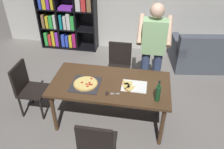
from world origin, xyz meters
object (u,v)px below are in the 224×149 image
at_px(dining_table, 110,87).
at_px(pepperoni_pizza_on_tray, 86,84).
at_px(chair_near_camera, 97,144).
at_px(kitchen_scissors, 110,94).
at_px(bookshelf, 66,11).
at_px(wine_bottle, 158,93).
at_px(chair_far_side, 119,64).
at_px(couch, 213,54).
at_px(person_serving_pizza, 153,49).
at_px(chair_left_end, 28,86).

xyz_separation_m(dining_table, pepperoni_pizza_on_tray, (-0.35, -0.10, 0.09)).
distance_m(chair_near_camera, kitchen_scissors, 0.72).
bearing_deg(bookshelf, wine_bottle, -50.57).
xyz_separation_m(chair_far_side, couch, (1.91, 1.06, -0.21)).
xyz_separation_m(pepperoni_pizza_on_tray, kitchen_scissors, (0.39, -0.15, -0.01)).
xyz_separation_m(dining_table, person_serving_pizza, (0.58, 0.71, 0.32)).
height_order(chair_far_side, wine_bottle, wine_bottle).
height_order(bookshelf, kitchen_scissors, bookshelf).
xyz_separation_m(dining_table, chair_far_side, (0.00, 0.93, -0.16)).
distance_m(dining_table, person_serving_pizza, 0.97).
bearing_deg(pepperoni_pizza_on_tray, couch, 42.82).
bearing_deg(bookshelf, person_serving_pizza, -38.81).
xyz_separation_m(chair_left_end, bookshelf, (-0.13, 2.38, 0.42)).
bearing_deg(chair_far_side, pepperoni_pizza_on_tray, -108.57).
bearing_deg(wine_bottle, chair_near_camera, -136.01).
xyz_separation_m(chair_far_side, person_serving_pizza, (0.58, -0.22, 0.49)).
bearing_deg(dining_table, kitchen_scissors, -80.73).
relative_size(bookshelf, kitchen_scissors, 9.91).
distance_m(chair_far_side, kitchen_scissors, 1.20).
relative_size(bookshelf, wine_bottle, 6.17).
height_order(chair_far_side, person_serving_pizza, person_serving_pizza).
xyz_separation_m(chair_far_side, bookshelf, (-1.49, 1.45, 0.42)).
bearing_deg(chair_left_end, bookshelf, 93.12).
height_order(couch, kitchen_scissors, couch).
bearing_deg(chair_left_end, person_serving_pizza, 20.03).
distance_m(chair_near_camera, chair_far_side, 1.86).
bearing_deg(person_serving_pizza, couch, 43.93).
distance_m(chair_near_camera, wine_bottle, 1.01).
relative_size(dining_table, chair_left_end, 1.95).
height_order(bookshelf, person_serving_pizza, bookshelf).
xyz_separation_m(wine_bottle, kitchen_scissors, (-0.64, 0.02, -0.11)).
bearing_deg(chair_far_side, chair_near_camera, -90.00).
relative_size(bookshelf, pepperoni_pizza_on_tray, 4.72).
xyz_separation_m(bookshelf, kitchen_scissors, (1.53, -2.62, -0.17)).
relative_size(chair_far_side, kitchen_scissors, 4.57).
relative_size(couch, bookshelf, 0.93).
distance_m(chair_far_side, pepperoni_pizza_on_tray, 1.12).
height_order(chair_near_camera, couch, chair_near_camera).
xyz_separation_m(bookshelf, wine_bottle, (2.17, -2.64, -0.06)).
bearing_deg(kitchen_scissors, pepperoni_pizza_on_tray, 159.28).
xyz_separation_m(chair_near_camera, pepperoni_pizza_on_tray, (-0.35, 0.83, 0.25)).
bearing_deg(pepperoni_pizza_on_tray, chair_near_camera, -67.23).
bearing_deg(dining_table, chair_near_camera, -90.00).
height_order(chair_left_end, wine_bottle, wine_bottle).
bearing_deg(pepperoni_pizza_on_tray, chair_far_side, 71.43).
relative_size(chair_left_end, bookshelf, 0.46).
relative_size(chair_near_camera, pepperoni_pizza_on_tray, 2.18).
relative_size(chair_near_camera, chair_left_end, 1.00).
bearing_deg(wine_bottle, chair_left_end, 172.50).
bearing_deg(dining_table, chair_far_side, 90.00).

